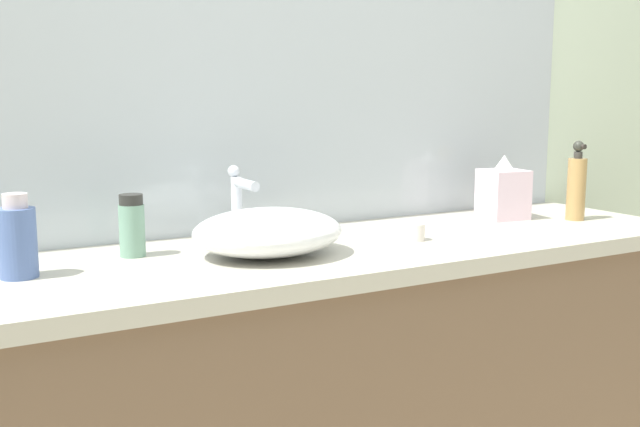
# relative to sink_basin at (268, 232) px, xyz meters

# --- Properties ---
(bathroom_wall_rear) EXTENTS (6.00, 0.06, 2.60)m
(bathroom_wall_rear) POSITION_rel_sink_basin_xyz_m (0.23, 0.33, 0.41)
(bathroom_wall_rear) COLOR silver
(bathroom_wall_rear) RESTS_ON ground
(vanity_counter) EXTENTS (1.75, 0.54, 0.84)m
(vanity_counter) POSITION_rel_sink_basin_xyz_m (0.25, 0.02, -0.47)
(vanity_counter) COLOR brown
(vanity_counter) RESTS_ON ground
(sink_basin) EXTENTS (0.33, 0.28, 0.10)m
(sink_basin) POSITION_rel_sink_basin_xyz_m (0.00, 0.00, 0.00)
(sink_basin) COLOR white
(sink_basin) RESTS_ON vanity_counter
(faucet) EXTENTS (0.03, 0.13, 0.18)m
(faucet) POSITION_rel_sink_basin_xyz_m (0.00, 0.15, 0.06)
(faucet) COLOR silver
(faucet) RESTS_ON vanity_counter
(soap_dispenser) EXTENTS (0.05, 0.05, 0.22)m
(soap_dispenser) POSITION_rel_sink_basin_xyz_m (0.93, -0.00, 0.04)
(soap_dispenser) COLOR #AA824B
(soap_dispenser) RESTS_ON vanity_counter
(lotion_bottle) EXTENTS (0.05, 0.05, 0.13)m
(lotion_bottle) POSITION_rel_sink_basin_xyz_m (-0.26, 0.13, 0.02)
(lotion_bottle) COLOR gray
(lotion_bottle) RESTS_ON vanity_counter
(perfume_bottle) EXTENTS (0.07, 0.07, 0.16)m
(perfume_bottle) POSITION_rel_sink_basin_xyz_m (-0.49, 0.05, 0.02)
(perfume_bottle) COLOR #4D66A2
(perfume_bottle) RESTS_ON vanity_counter
(tissue_box) EXTENTS (0.13, 0.13, 0.18)m
(tissue_box) POSITION_rel_sink_basin_xyz_m (0.77, 0.11, 0.03)
(tissue_box) COLOR silver
(tissue_box) RESTS_ON vanity_counter
(candle_jar) EXTENTS (0.05, 0.05, 0.04)m
(candle_jar) POSITION_rel_sink_basin_xyz_m (0.37, -0.02, -0.03)
(candle_jar) COLOR silver
(candle_jar) RESTS_ON vanity_counter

